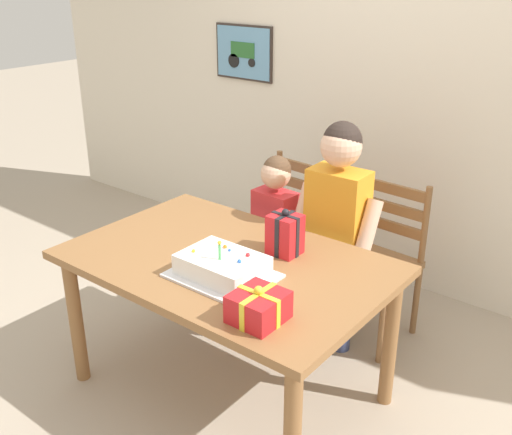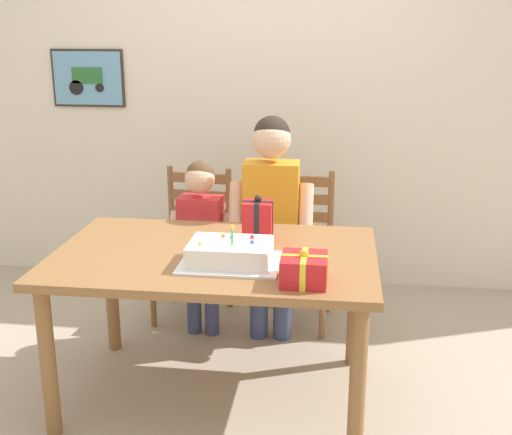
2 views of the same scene
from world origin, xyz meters
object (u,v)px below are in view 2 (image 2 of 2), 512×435
dining_table (215,271)px  gift_box_red_large (304,269)px  chair_left (194,244)px  child_younger (201,232)px  birthday_cake (230,254)px  gift_box_beside_cake (258,221)px  chair_right (296,248)px  child_older (271,208)px

dining_table → gift_box_red_large: (0.43, -0.32, 0.15)m
dining_table → chair_left: (-0.32, 0.92, -0.19)m
dining_table → child_younger: size_ratio=1.43×
dining_table → birthday_cake: size_ratio=3.40×
gift_box_beside_cake → chair_left: 0.94m
birthday_cake → chair_right: (0.22, 1.07, -0.33)m
child_younger → gift_box_beside_cake: bearing=-49.1°
gift_box_red_large → child_younger: (-0.64, 0.97, -0.17)m
chair_right → birthday_cake: bearing=-101.8°
chair_left → child_younger: 0.33m
birthday_cake → gift_box_beside_cake: gift_box_beside_cake is taller
gift_box_beside_cake → child_younger: bearing=130.9°
gift_box_red_large → gift_box_beside_cake: 0.59m
child_older → child_younger: (-0.40, 0.00, -0.16)m
chair_left → birthday_cake: bearing=-68.8°
chair_left → gift_box_red_large: bearing=-58.9°
chair_left → chair_right: size_ratio=1.00×
chair_left → child_older: (0.51, -0.27, 0.32)m
birthday_cake → gift_box_red_large: (0.33, -0.17, 0.01)m
gift_box_beside_cake → gift_box_red_large: bearing=-64.2°
birthday_cake → chair_right: bearing=78.2°
chair_right → chair_left: bearing=-180.0°
birthday_cake → chair_left: 1.19m
birthday_cake → gift_box_beside_cake: size_ratio=1.92×
dining_table → birthday_cake: (0.10, -0.14, 0.14)m
dining_table → gift_box_red_large: 0.56m
birthday_cake → child_younger: size_ratio=0.42×
dining_table → child_younger: child_younger is taller
gift_box_red_large → gift_box_beside_cake: size_ratio=0.89×
child_older → gift_box_beside_cake: bearing=-92.4°
gift_box_red_large → child_younger: bearing=123.3°
birthday_cake → chair_left: birthday_cake is taller
gift_box_red_large → chair_right: chair_right is taller
dining_table → birthday_cake: 0.22m
dining_table → child_older: (0.20, 0.66, 0.13)m
gift_box_red_large → chair_left: size_ratio=0.22×
birthday_cake → chair_right: 1.14m
dining_table → chair_right: (0.32, 0.92, -0.19)m
dining_table → gift_box_red_large: bearing=-36.2°
birthday_cake → child_older: size_ratio=0.34×
chair_left → gift_box_beside_cake: bearing=-55.3°
gift_box_red_large → child_younger: size_ratio=0.20×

